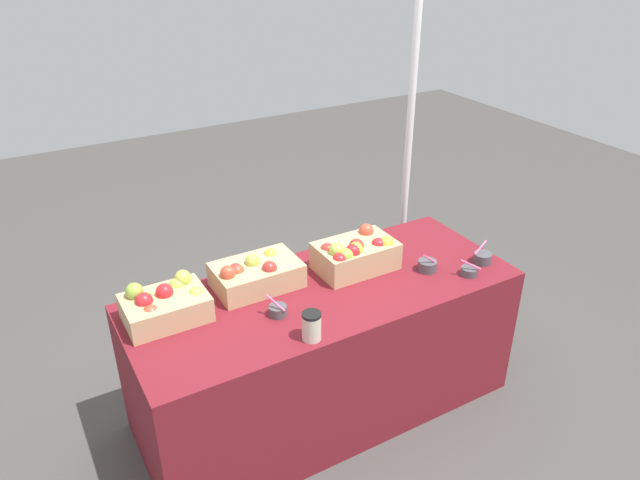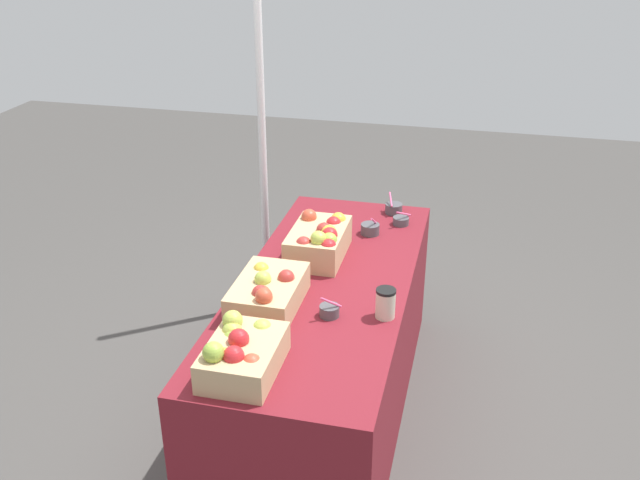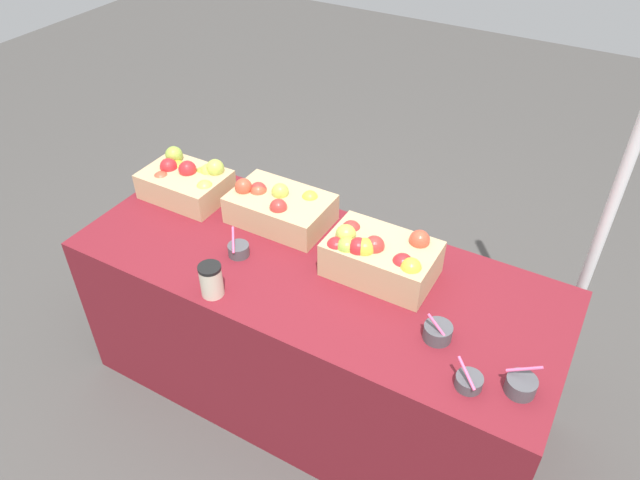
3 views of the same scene
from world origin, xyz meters
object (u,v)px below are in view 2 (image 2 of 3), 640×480
object	(u,v)px
apple_crate_left	(241,353)
sample_bowl_near	(329,311)
apple_crate_middle	(268,292)
sample_bowl_mid	(394,208)
sample_bowl_extra	(401,221)
apple_crate_right	(320,240)
sample_bowl_far	(370,229)
coffee_cup	(385,303)
tent_pole	(262,145)

from	to	relation	value
apple_crate_left	sample_bowl_near	size ratio (longest dim) A/B	3.37
apple_crate_middle	sample_bowl_mid	bearing A→B (deg)	-18.75
sample_bowl_mid	sample_bowl_extra	bearing A→B (deg)	-157.29
apple_crate_middle	apple_crate_left	bearing A→B (deg)	-174.84
apple_crate_right	sample_bowl_extra	bearing A→B (deg)	-35.54
apple_crate_right	sample_bowl_near	distance (m)	0.55
sample_bowl_mid	sample_bowl_far	world-z (taller)	same
sample_bowl_extra	sample_bowl_far	bearing A→B (deg)	138.04
sample_bowl_mid	sample_bowl_extra	xyz separation A→B (m)	(-0.14, -0.06, -0.01)
coffee_cup	sample_bowl_extra	bearing A→B (deg)	3.62
apple_crate_middle	tent_pole	xyz separation A→B (m)	(1.19, 0.39, 0.24)
apple_crate_right	sample_bowl_extra	xyz separation A→B (m)	(0.46, -0.33, -0.07)
sample_bowl_extra	tent_pole	distance (m)	0.91
apple_crate_left	tent_pole	xyz separation A→B (m)	(1.64, 0.44, 0.23)
coffee_cup	sample_bowl_mid	bearing A→B (deg)	6.29
sample_bowl_mid	tent_pole	xyz separation A→B (m)	(0.08, 0.77, 0.28)
sample_bowl_near	sample_bowl_mid	distance (m)	1.13
apple_crate_right	apple_crate_middle	bearing A→B (deg)	168.28
sample_bowl_mid	coffee_cup	xyz separation A→B (m)	(-1.08, -0.12, 0.04)
sample_bowl_far	tent_pole	world-z (taller)	tent_pole
apple_crate_middle	tent_pole	size ratio (longest dim) A/B	0.20
sample_bowl_far	coffee_cup	world-z (taller)	coffee_cup
apple_crate_left	sample_bowl_mid	bearing A→B (deg)	-12.10
apple_crate_left	sample_bowl_near	xyz separation A→B (m)	(0.44, -0.23, -0.05)
sample_bowl_extra	coffee_cup	distance (m)	0.94
apple_crate_right	coffee_cup	world-z (taller)	apple_crate_right
apple_crate_right	sample_bowl_mid	xyz separation A→B (m)	(0.61, -0.27, -0.06)
apple_crate_right	sample_bowl_near	world-z (taller)	apple_crate_right
sample_bowl_near	sample_bowl_extra	size ratio (longest dim) A/B	1.11
apple_crate_right	sample_bowl_mid	world-z (taller)	apple_crate_right
apple_crate_left	sample_bowl_extra	world-z (taller)	apple_crate_left
sample_bowl_extra	tent_pole	bearing A→B (deg)	75.02
sample_bowl_mid	tent_pole	bearing A→B (deg)	84.07
apple_crate_left	apple_crate_middle	bearing A→B (deg)	5.16
apple_crate_left	coffee_cup	bearing A→B (deg)	-43.05
apple_crate_left	sample_bowl_extra	bearing A→B (deg)	-15.52
apple_crate_middle	sample_bowl_far	world-z (taller)	apple_crate_middle
apple_crate_right	tent_pole	world-z (taller)	tent_pole
apple_crate_left	coffee_cup	world-z (taller)	apple_crate_left
coffee_cup	apple_crate_left	bearing A→B (deg)	136.95
apple_crate_right	sample_bowl_extra	world-z (taller)	apple_crate_right
apple_crate_middle	sample_bowl_mid	xyz separation A→B (m)	(1.11, -0.38, -0.04)
apple_crate_middle	apple_crate_right	size ratio (longest dim) A/B	1.03
apple_crate_middle	tent_pole	bearing A→B (deg)	18.38
tent_pole	sample_bowl_far	bearing A→B (deg)	-118.59
apple_crate_right	tent_pole	size ratio (longest dim) A/B	0.19
sample_bowl_near	sample_bowl_extra	xyz separation A→B (m)	(0.98, -0.17, -0.00)
apple_crate_right	coffee_cup	bearing A→B (deg)	-140.28
sample_bowl_extra	apple_crate_left	bearing A→B (deg)	164.48
sample_bowl_near	sample_bowl_mid	world-z (taller)	same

